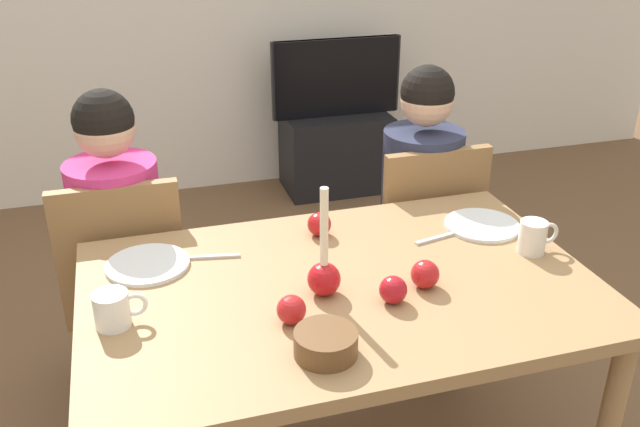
# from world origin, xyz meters

# --- Properties ---
(dining_table) EXTENTS (1.40, 0.90, 0.75)m
(dining_table) POSITION_xyz_m (0.00, 0.00, 0.67)
(dining_table) COLOR #99754C
(dining_table) RESTS_ON ground
(chair_left) EXTENTS (0.40, 0.40, 0.90)m
(chair_left) POSITION_xyz_m (-0.58, 0.61, 0.51)
(chair_left) COLOR olive
(chair_left) RESTS_ON ground
(chair_right) EXTENTS (0.40, 0.40, 0.90)m
(chair_right) POSITION_xyz_m (0.53, 0.61, 0.51)
(chair_right) COLOR olive
(chair_right) RESTS_ON ground
(person_left_child) EXTENTS (0.30, 0.30, 1.17)m
(person_left_child) POSITION_xyz_m (-0.58, 0.64, 0.57)
(person_left_child) COLOR #33384C
(person_left_child) RESTS_ON ground
(person_right_child) EXTENTS (0.30, 0.30, 1.17)m
(person_right_child) POSITION_xyz_m (0.53, 0.64, 0.57)
(person_right_child) COLOR #33384C
(person_right_child) RESTS_ON ground
(tv_stand) EXTENTS (0.64, 0.40, 0.48)m
(tv_stand) POSITION_xyz_m (0.73, 2.30, 0.24)
(tv_stand) COLOR black
(tv_stand) RESTS_ON ground
(tv) EXTENTS (0.79, 0.05, 0.46)m
(tv) POSITION_xyz_m (0.73, 2.30, 0.71)
(tv) COLOR black
(tv) RESTS_ON tv_stand
(candle_centerpiece) EXTENTS (0.09, 0.09, 0.31)m
(candle_centerpiece) POSITION_xyz_m (-0.06, -0.04, 0.81)
(candle_centerpiece) COLOR red
(candle_centerpiece) RESTS_ON dining_table
(plate_left) EXTENTS (0.24, 0.24, 0.01)m
(plate_left) POSITION_xyz_m (-0.50, 0.24, 0.76)
(plate_left) COLOR silver
(plate_left) RESTS_ON dining_table
(plate_right) EXTENTS (0.24, 0.24, 0.01)m
(plate_right) POSITION_xyz_m (0.54, 0.20, 0.76)
(plate_right) COLOR silver
(plate_right) RESTS_ON dining_table
(mug_left) EXTENTS (0.13, 0.09, 0.09)m
(mug_left) POSITION_xyz_m (-0.60, -0.03, 0.80)
(mug_left) COLOR white
(mug_left) RESTS_ON dining_table
(mug_right) EXTENTS (0.13, 0.08, 0.10)m
(mug_right) POSITION_xyz_m (0.60, 0.01, 0.80)
(mug_right) COLOR silver
(mug_right) RESTS_ON dining_table
(fork_left) EXTENTS (0.18, 0.05, 0.01)m
(fork_left) POSITION_xyz_m (-0.33, 0.24, 0.75)
(fork_left) COLOR silver
(fork_left) RESTS_ON dining_table
(fork_right) EXTENTS (0.18, 0.05, 0.01)m
(fork_right) POSITION_xyz_m (0.38, 0.16, 0.75)
(fork_right) COLOR silver
(fork_right) RESTS_ON dining_table
(bowl_walnuts) EXTENTS (0.15, 0.15, 0.06)m
(bowl_walnuts) POSITION_xyz_m (-0.13, -0.29, 0.78)
(bowl_walnuts) COLOR brown
(bowl_walnuts) RESTS_ON dining_table
(apple_near_candle) EXTENTS (0.07, 0.07, 0.07)m
(apple_near_candle) POSITION_xyz_m (0.10, -0.13, 0.79)
(apple_near_candle) COLOR #AD151F
(apple_near_candle) RESTS_ON dining_table
(apple_by_left_plate) EXTENTS (0.07, 0.07, 0.07)m
(apple_by_left_plate) POSITION_xyz_m (-0.18, -0.14, 0.79)
(apple_by_left_plate) COLOR red
(apple_by_left_plate) RESTS_ON dining_table
(apple_by_right_mug) EXTENTS (0.07, 0.07, 0.07)m
(apple_by_right_mug) POSITION_xyz_m (0.03, 0.29, 0.79)
(apple_by_right_mug) COLOR #B51719
(apple_by_right_mug) RESTS_ON dining_table
(apple_far_edge) EXTENTS (0.08, 0.08, 0.08)m
(apple_far_edge) POSITION_xyz_m (0.21, -0.08, 0.79)
(apple_far_edge) COLOR red
(apple_far_edge) RESTS_ON dining_table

